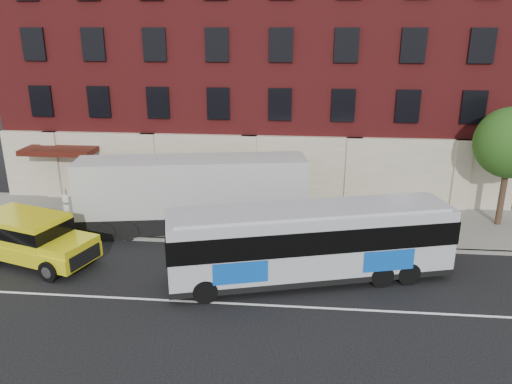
# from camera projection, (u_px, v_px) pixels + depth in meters

# --- Properties ---
(ground) EXTENTS (120.00, 120.00, 0.00)m
(ground) POSITION_uv_depth(u_px,v_px,m) (216.00, 310.00, 18.65)
(ground) COLOR black
(ground) RESTS_ON ground
(sidewalk) EXTENTS (60.00, 6.00, 0.15)m
(sidewalk) POSITION_uv_depth(u_px,v_px,m) (244.00, 220.00, 27.13)
(sidewalk) COLOR gray
(sidewalk) RESTS_ON ground
(kerb) EXTENTS (60.00, 0.25, 0.15)m
(kerb) POSITION_uv_depth(u_px,v_px,m) (237.00, 242.00, 24.30)
(kerb) COLOR gray
(kerb) RESTS_ON ground
(lane_line) EXTENTS (60.00, 0.12, 0.01)m
(lane_line) POSITION_uv_depth(u_px,v_px,m) (218.00, 303.00, 19.12)
(lane_line) COLOR white
(lane_line) RESTS_ON ground
(building) EXTENTS (30.00, 12.10, 15.00)m
(building) POSITION_uv_depth(u_px,v_px,m) (257.00, 67.00, 32.23)
(building) COLOR maroon
(building) RESTS_ON sidewalk
(sign_pole) EXTENTS (0.30, 0.20, 2.50)m
(sign_pole) POSITION_uv_depth(u_px,v_px,m) (68.00, 209.00, 24.75)
(sign_pole) COLOR gray
(sign_pole) RESTS_ON ground
(street_tree) EXTENTS (3.60, 3.60, 6.20)m
(street_tree) POSITION_uv_depth(u_px,v_px,m) (511.00, 146.00, 25.01)
(street_tree) COLOR #322419
(street_tree) RESTS_ON sidewalk
(city_bus) EXTENTS (11.94, 5.51, 3.21)m
(city_bus) POSITION_uv_depth(u_px,v_px,m) (311.00, 241.00, 20.37)
(city_bus) COLOR #B4B6BE
(city_bus) RESTS_ON ground
(yellow_suv) EXTENTS (5.90, 3.78, 2.20)m
(yellow_suv) POSITION_uv_depth(u_px,v_px,m) (31.00, 236.00, 22.09)
(yellow_suv) COLOR yellow
(yellow_suv) RESTS_ON ground
(shipping_container) EXTENTS (11.70, 4.29, 3.82)m
(shipping_container) POSITION_uv_depth(u_px,v_px,m) (193.00, 195.00, 25.45)
(shipping_container) COLOR black
(shipping_container) RESTS_ON ground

